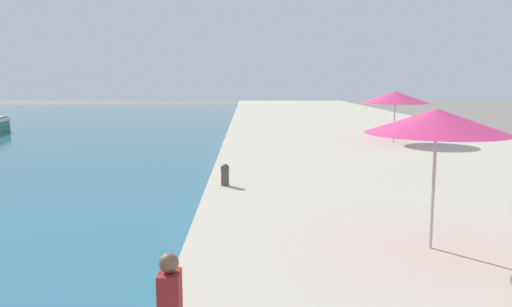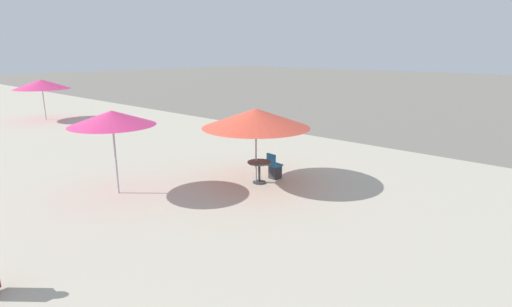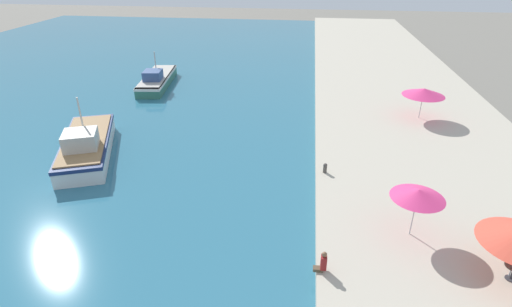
{
  "view_description": "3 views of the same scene",
  "coord_description": "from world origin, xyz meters",
  "px_view_note": "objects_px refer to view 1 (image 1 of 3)",
  "views": [
    {
      "loc": [
        1.22,
        2.51,
        3.74
      ],
      "look_at": [
        1.5,
        18.23,
        1.44
      ],
      "focal_mm": 35.0,
      "sensor_mm": 36.0,
      "label": 1
    },
    {
      "loc": [
        -1.26,
        0.32,
        4.96
      ],
      "look_at": [
        8.33,
        8.94,
        1.64
      ],
      "focal_mm": 28.0,
      "sensor_mm": 36.0,
      "label": 2
    },
    {
      "loc": [
        -0.93,
        -5.42,
        13.39
      ],
      "look_at": [
        -4.0,
        18.0,
        1.24
      ],
      "focal_mm": 28.0,
      "sensor_mm": 36.0,
      "label": 3
    }
  ],
  "objects_px": {
    "cafe_umbrella_white": "(437,121)",
    "mooring_bollard": "(225,174)",
    "person_at_quay": "(166,300)",
    "cafe_umbrella_striped": "(395,97)"
  },
  "relations": [
    {
      "from": "cafe_umbrella_white",
      "to": "mooring_bollard",
      "type": "bearing_deg",
      "value": 125.71
    },
    {
      "from": "mooring_bollard",
      "to": "person_at_quay",
      "type": "bearing_deg",
      "value": -92.07
    },
    {
      "from": "cafe_umbrella_white",
      "to": "cafe_umbrella_striped",
      "type": "distance_m",
      "value": 16.6
    },
    {
      "from": "cafe_umbrella_white",
      "to": "cafe_umbrella_striped",
      "type": "xyz_separation_m",
      "value": [
        4.02,
        16.1,
        -0.1
      ]
    },
    {
      "from": "cafe_umbrella_striped",
      "to": "person_at_quay",
      "type": "distance_m",
      "value": 21.13
    },
    {
      "from": "cafe_umbrella_striped",
      "to": "mooring_bollard",
      "type": "bearing_deg",
      "value": -127.88
    },
    {
      "from": "cafe_umbrella_striped",
      "to": "person_at_quay",
      "type": "xyz_separation_m",
      "value": [
        -8.43,
        -19.29,
        -1.81
      ]
    },
    {
      "from": "cafe_umbrella_white",
      "to": "person_at_quay",
      "type": "height_order",
      "value": "cafe_umbrella_white"
    },
    {
      "from": "person_at_quay",
      "to": "cafe_umbrella_striped",
      "type": "bearing_deg",
      "value": 66.41
    },
    {
      "from": "cafe_umbrella_white",
      "to": "cafe_umbrella_striped",
      "type": "relative_size",
      "value": 0.76
    }
  ]
}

